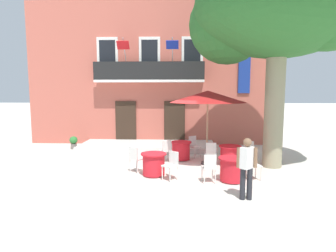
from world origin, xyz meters
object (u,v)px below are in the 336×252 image
object	(u,v)px
cafe_table_middle	(181,150)
cafe_chair_middle_1	(166,149)
cafe_chair_middle_0	(194,145)
cafe_chair_front_1	(135,158)
cafe_table_far_side	(230,155)
cafe_chair_far_side_1	(249,151)
cafe_chair_far_side_0	(211,152)
cafe_umbrella	(208,97)
ground_planter_left	(74,142)
cafe_chair_near_tree_1	(209,166)
plane_tree	(275,12)
cafe_chair_front_0	(171,164)
cafe_table_near_tree	(232,169)
cafe_chair_near_tree_0	(253,163)
cafe_table_front	(154,164)
pedestrian_near_entrance	(247,165)

from	to	relation	value
cafe_table_middle	cafe_chair_middle_1	xyz separation A→B (m)	(-0.60, -0.46, 0.14)
cafe_chair_middle_0	cafe_chair_front_1	bearing A→B (deg)	-131.57
cafe_chair_middle_0	cafe_table_far_side	size ratio (longest dim) A/B	1.05
cafe_chair_middle_1	cafe_chair_far_side_1	bearing A→B (deg)	-4.81
cafe_chair_far_side_0	cafe_umbrella	size ratio (longest dim) A/B	0.31
cafe_umbrella	ground_planter_left	distance (m)	7.19
cafe_chair_near_tree_1	cafe_chair_middle_0	bearing A→B (deg)	94.99
plane_tree	cafe_chair_far_side_0	bearing A→B (deg)	-178.98
cafe_chair_front_0	cafe_chair_front_1	bearing A→B (deg)	148.78
cafe_chair_front_0	cafe_chair_far_side_0	size ratio (longest dim) A/B	1.00
cafe_table_near_tree	ground_planter_left	bearing A→B (deg)	144.79
cafe_table_near_tree	cafe_chair_far_side_0	xyz separation A→B (m)	(-0.47, 1.88, 0.14)
plane_tree	cafe_chair_front_1	bearing A→B (deg)	-168.01
cafe_chair_far_side_0	cafe_umbrella	bearing A→B (deg)	113.97
plane_tree	cafe_chair_middle_0	xyz separation A→B (m)	(-2.77, 1.38, -5.11)
cafe_chair_near_tree_0	cafe_table_front	xyz separation A→B (m)	(-3.22, 0.27, -0.14)
plane_tree	ground_planter_left	size ratio (longest dim) A/B	12.18
cafe_chair_middle_1	cafe_chair_far_side_0	bearing A→B (deg)	-15.04
cafe_chair_front_0	cafe_table_far_side	size ratio (longest dim) A/B	1.05
cafe_chair_far_side_1	ground_planter_left	bearing A→B (deg)	160.66
cafe_chair_front_1	cafe_chair_far_side_1	bearing A→B (deg)	15.88
cafe_table_near_tree	cafe_chair_middle_1	world-z (taller)	cafe_chair_middle_1
cafe_table_front	cafe_umbrella	xyz separation A→B (m)	(1.92, 1.61, 2.22)
plane_tree	cafe_table_near_tree	size ratio (longest dim) A/B	8.78
plane_tree	cafe_chair_front_0	world-z (taller)	plane_tree
cafe_table_near_tree	cafe_chair_far_side_0	bearing A→B (deg)	104.07
cafe_table_near_tree	cafe_chair_front_0	bearing A→B (deg)	177.05
cafe_table_front	cafe_chair_front_0	size ratio (longest dim) A/B	0.95
plane_tree	cafe_table_far_side	distance (m)	5.44
cafe_table_near_tree	cafe_table_front	distance (m)	2.57
cafe_chair_middle_0	pedestrian_near_entrance	bearing A→B (deg)	-76.83
cafe_table_near_tree	cafe_table_front	bearing A→B (deg)	167.93
cafe_chair_front_1	cafe_table_far_side	bearing A→B (deg)	17.64
pedestrian_near_entrance	cafe_umbrella	bearing A→B (deg)	100.56
cafe_table_middle	cafe_table_far_side	xyz separation A→B (m)	(1.87, -0.82, 0.00)
cafe_table_front	cafe_table_far_side	size ratio (longest dim) A/B	1.00
cafe_chair_front_1	cafe_chair_front_0	bearing A→B (deg)	-31.22
plane_tree	cafe_table_near_tree	bearing A→B (deg)	-132.03
cafe_chair_near_tree_0	ground_planter_left	xyz separation A→B (m)	(-7.57, 4.57, -0.18)
cafe_chair_far_side_1	cafe_chair_far_side_0	bearing A→B (deg)	-172.67
ground_planter_left	pedestrian_near_entrance	xyz separation A→B (m)	(6.96, -6.36, 0.57)
cafe_umbrella	pedestrian_near_entrance	size ratio (longest dim) A/B	1.78
pedestrian_near_entrance	cafe_table_far_side	bearing A→B (deg)	87.00
cafe_table_near_tree	pedestrian_near_entrance	size ratio (longest dim) A/B	0.53
cafe_table_middle	cafe_chair_far_side_1	xyz separation A→B (m)	(2.62, -0.73, 0.14)
cafe_chair_near_tree_1	cafe_chair_front_0	world-z (taller)	same
cafe_chair_far_side_0	cafe_chair_middle_0	bearing A→B (deg)	111.61
cafe_chair_near_tree_0	cafe_chair_middle_1	size ratio (longest dim) A/B	1.00
cafe_chair_middle_0	cafe_table_far_side	world-z (taller)	cafe_chair_middle_0
cafe_umbrella	cafe_chair_near_tree_0	bearing A→B (deg)	-55.46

